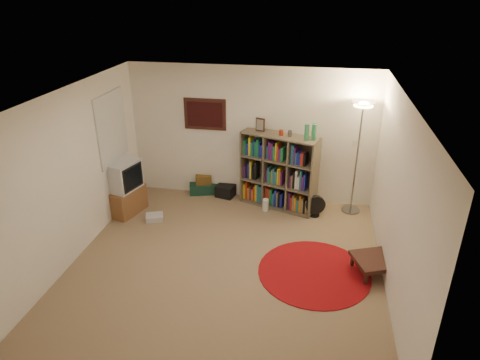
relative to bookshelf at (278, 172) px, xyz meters
The scene contains 12 objects.
room 2.08m from the bookshelf, 107.39° to the right, with size 4.54×4.54×2.54m.
bookshelf is the anchor object (origin of this frame).
floor_lamp 1.69m from the bookshelf, ahead, with size 0.47×0.47×2.03m.
floor_fan 0.90m from the bookshelf, 21.97° to the right, with size 0.35×0.23×0.40m.
tv_stand 2.76m from the bookshelf, 164.30° to the right, with size 0.64×0.78×0.99m.
dvd_box 2.33m from the bookshelf, 155.57° to the right, with size 0.36×0.33×0.10m.
suitcase 1.59m from the bookshelf, 167.36° to the left, with size 0.71×0.56×0.20m.
wicker_basket 1.54m from the bookshelf, 169.21° to the left, with size 0.36×0.29×0.18m.
duffel_bag 1.17m from the bookshelf, 169.36° to the left, with size 0.39×0.35×0.23m.
paper_towel 0.63m from the bookshelf, 126.26° to the right, with size 0.13×0.13×0.23m.
red_rug 2.19m from the bookshelf, 69.01° to the right, with size 1.60×1.60×0.01m.
side_table 2.43m from the bookshelf, 48.95° to the right, with size 0.70×0.70×0.25m.
Camera 1 is at (1.15, -5.10, 3.79)m, focal length 32.00 mm.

